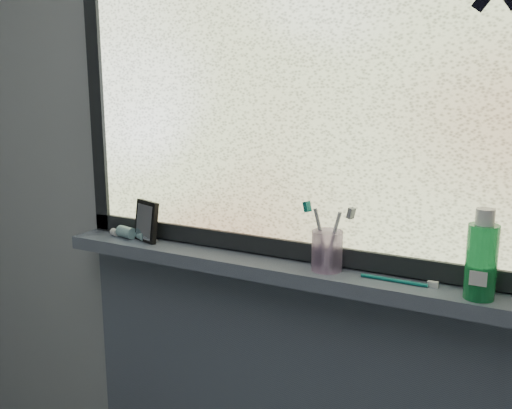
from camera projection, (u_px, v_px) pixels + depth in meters
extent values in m
cube|color=#9EA3A8|center=(325.00, 179.00, 1.54)|extent=(3.00, 0.01, 2.50)
cube|color=#515A6C|center=(312.00, 275.00, 1.53)|extent=(1.62, 0.14, 0.04)
cube|color=silver|center=(324.00, 73.00, 1.46)|extent=(1.50, 0.01, 1.00)
cube|color=black|center=(319.00, 253.00, 1.56)|extent=(1.60, 0.03, 0.05)
cube|color=black|center=(97.00, 75.00, 1.82)|extent=(0.05, 0.03, 1.10)
cube|color=black|center=(146.00, 221.00, 1.77)|extent=(0.11, 0.08, 0.13)
cylinder|color=#BC97C7|center=(327.00, 251.00, 1.50)|extent=(0.10, 0.10, 0.11)
cylinder|color=green|center=(482.00, 254.00, 1.29)|extent=(0.08, 0.08, 0.17)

